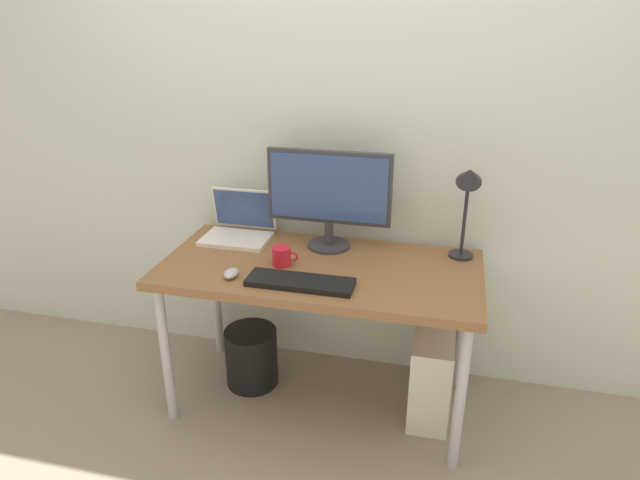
# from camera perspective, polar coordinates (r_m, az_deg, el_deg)

# --- Properties ---
(ground_plane) EXTENTS (6.00, 6.00, 0.00)m
(ground_plane) POSITION_cam_1_polar(r_m,az_deg,el_deg) (2.84, 0.00, -15.94)
(ground_plane) COLOR gray
(back_wall) EXTENTS (4.40, 0.04, 2.60)m
(back_wall) POSITION_cam_1_polar(r_m,az_deg,el_deg) (2.65, 2.08, 12.39)
(back_wall) COLOR silver
(back_wall) RESTS_ON ground_plane
(desk) EXTENTS (1.40, 0.68, 0.73)m
(desk) POSITION_cam_1_polar(r_m,az_deg,el_deg) (2.48, 0.00, -3.93)
(desk) COLOR brown
(desk) RESTS_ON ground_plane
(monitor) EXTENTS (0.57, 0.20, 0.46)m
(monitor) POSITION_cam_1_polar(r_m,az_deg,el_deg) (2.54, 0.92, 4.79)
(monitor) COLOR #333338
(monitor) RESTS_ON desk
(laptop) EXTENTS (0.32, 0.26, 0.23)m
(laptop) POSITION_cam_1_polar(r_m,az_deg,el_deg) (2.76, -8.22, 1.43)
(laptop) COLOR silver
(laptop) RESTS_ON desk
(desk_lamp) EXTENTS (0.11, 0.16, 0.46)m
(desk_lamp) POSITION_cam_1_polar(r_m,az_deg,el_deg) (2.47, 14.84, 4.90)
(desk_lamp) COLOR #232328
(desk_lamp) RESTS_ON desk
(keyboard) EXTENTS (0.44, 0.14, 0.02)m
(keyboard) POSITION_cam_1_polar(r_m,az_deg,el_deg) (2.28, -2.03, -4.31)
(keyboard) COLOR black
(keyboard) RESTS_ON desk
(mouse) EXTENTS (0.06, 0.09, 0.03)m
(mouse) POSITION_cam_1_polar(r_m,az_deg,el_deg) (2.37, -9.05, -3.39)
(mouse) COLOR #B2B2B7
(mouse) RESTS_ON desk
(coffee_mug) EXTENTS (0.12, 0.08, 0.08)m
(coffee_mug) POSITION_cam_1_polar(r_m,az_deg,el_deg) (2.44, -3.91, -1.67)
(coffee_mug) COLOR red
(coffee_mug) RESTS_ON desk
(computer_tower) EXTENTS (0.18, 0.36, 0.42)m
(computer_tower) POSITION_cam_1_polar(r_m,az_deg,el_deg) (2.69, 11.28, -13.32)
(computer_tower) COLOR silver
(computer_tower) RESTS_ON ground_plane
(wastebasket) EXTENTS (0.26, 0.26, 0.30)m
(wastebasket) POSITION_cam_1_polar(r_m,az_deg,el_deg) (2.89, -6.99, -11.72)
(wastebasket) COLOR black
(wastebasket) RESTS_ON ground_plane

